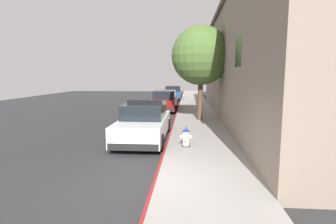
{
  "coord_description": "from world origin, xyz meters",
  "views": [
    {
      "loc": [
        0.77,
        -6.18,
        2.72
      ],
      "look_at": [
        -0.2,
        6.3,
        1.0
      ],
      "focal_mm": 28.39,
      "sensor_mm": 36.0,
      "label": 1
    }
  ],
  "objects_px": {
    "police_cruiser": "(145,122)",
    "street_tree": "(201,56)",
    "parked_car_silver_ahead": "(165,101)",
    "fire_hydrant": "(186,137)",
    "parked_car_dark_far": "(173,93)"
  },
  "relations": [
    {
      "from": "parked_car_silver_ahead",
      "to": "street_tree",
      "type": "distance_m",
      "value": 6.66
    },
    {
      "from": "parked_car_silver_ahead",
      "to": "police_cruiser",
      "type": "bearing_deg",
      "value": -89.97
    },
    {
      "from": "fire_hydrant",
      "to": "street_tree",
      "type": "xyz_separation_m",
      "value": [
        0.76,
        6.03,
        3.33
      ]
    },
    {
      "from": "police_cruiser",
      "to": "parked_car_silver_ahead",
      "type": "relative_size",
      "value": 1.0
    },
    {
      "from": "police_cruiser",
      "to": "fire_hydrant",
      "type": "bearing_deg",
      "value": -42.15
    },
    {
      "from": "parked_car_silver_ahead",
      "to": "parked_car_dark_far",
      "type": "relative_size",
      "value": 1.0
    },
    {
      "from": "police_cruiser",
      "to": "street_tree",
      "type": "distance_m",
      "value": 5.96
    },
    {
      "from": "fire_hydrant",
      "to": "police_cruiser",
      "type": "bearing_deg",
      "value": 137.85
    },
    {
      "from": "police_cruiser",
      "to": "street_tree",
      "type": "xyz_separation_m",
      "value": [
        2.54,
        4.42,
        3.09
      ]
    },
    {
      "from": "police_cruiser",
      "to": "parked_car_silver_ahead",
      "type": "xyz_separation_m",
      "value": [
        -0.01,
        9.74,
        -0.0
      ]
    },
    {
      "from": "parked_car_silver_ahead",
      "to": "fire_hydrant",
      "type": "height_order",
      "value": "parked_car_silver_ahead"
    },
    {
      "from": "parked_car_silver_ahead",
      "to": "street_tree",
      "type": "bearing_deg",
      "value": -64.46
    },
    {
      "from": "parked_car_dark_far",
      "to": "fire_hydrant",
      "type": "height_order",
      "value": "parked_car_dark_far"
    },
    {
      "from": "parked_car_silver_ahead",
      "to": "street_tree",
      "type": "relative_size",
      "value": 0.9
    },
    {
      "from": "street_tree",
      "to": "parked_car_dark_far",
      "type": "bearing_deg",
      "value": 99.14
    }
  ]
}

